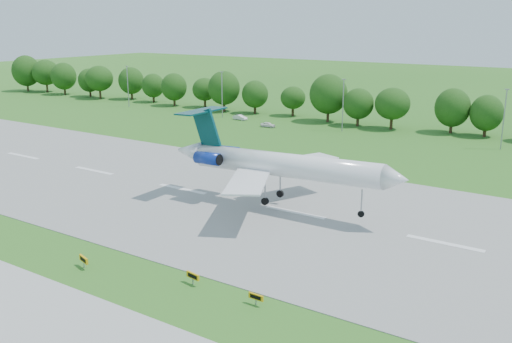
{
  "coord_description": "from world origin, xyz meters",
  "views": [
    {
      "loc": [
        35.9,
        -38.76,
        25.21
      ],
      "look_at": [
        -1.75,
        18.0,
        7.1
      ],
      "focal_mm": 40.0,
      "sensor_mm": 36.0,
      "label": 1
    }
  ],
  "objects_px": {
    "airliner": "(274,163)",
    "taxi_sign_left": "(84,259)",
    "service_vehicle_a": "(240,117)",
    "service_vehicle_b": "(268,125)"
  },
  "relations": [
    {
      "from": "service_vehicle_b",
      "to": "airliner",
      "type": "bearing_deg",
      "value": -151.5
    },
    {
      "from": "taxi_sign_left",
      "to": "service_vehicle_a",
      "type": "bearing_deg",
      "value": 132.09
    },
    {
      "from": "airliner",
      "to": "service_vehicle_b",
      "type": "xyz_separation_m",
      "value": [
        -33.79,
        51.9,
        -5.9
      ]
    },
    {
      "from": "airliner",
      "to": "taxi_sign_left",
      "type": "distance_m",
      "value": 28.87
    },
    {
      "from": "taxi_sign_left",
      "to": "service_vehicle_a",
      "type": "xyz_separation_m",
      "value": [
        -39.23,
        84.33,
        -0.29
      ]
    },
    {
      "from": "airliner",
      "to": "taxi_sign_left",
      "type": "relative_size",
      "value": 19.55
    },
    {
      "from": "airliner",
      "to": "service_vehicle_a",
      "type": "bearing_deg",
      "value": 127.58
    },
    {
      "from": "taxi_sign_left",
      "to": "service_vehicle_b",
      "type": "relative_size",
      "value": 0.49
    },
    {
      "from": "service_vehicle_a",
      "to": "taxi_sign_left",
      "type": "bearing_deg",
      "value": -150.05
    },
    {
      "from": "taxi_sign_left",
      "to": "service_vehicle_b",
      "type": "height_order",
      "value": "taxi_sign_left"
    }
  ]
}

